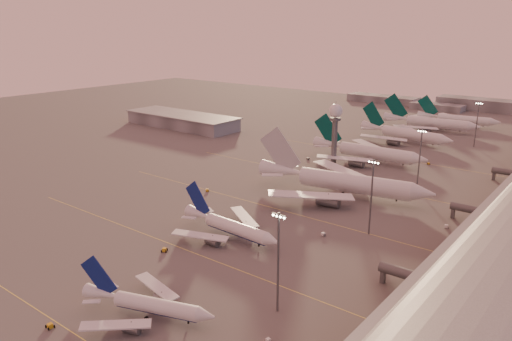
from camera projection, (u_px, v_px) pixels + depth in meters
The scene contains 25 objects.
ground at pixel (124, 246), 152.80m from camera, with size 700.00×700.00×0.00m, color #5A5757.
taxiway_markings at pixel (305, 215), 177.35m from camera, with size 180.00×185.25×0.02m.
hangar at pixel (182, 120), 328.21m from camera, with size 82.00×27.00×8.50m.
radar_tower at pixel (335, 122), 234.51m from camera, with size 6.40×6.40×31.10m.
mast_a at pixel (278, 258), 114.62m from camera, with size 3.60×0.56×25.00m.
mast_b at pixel (371, 194), 157.93m from camera, with size 3.60×0.56×25.00m.
mast_c at pixel (420, 156), 202.41m from camera, with size 3.60×0.56×25.00m.
mast_d at pixel (477, 122), 271.55m from camera, with size 3.60×0.56×25.00m.
distant_horizon at pixel (460, 104), 395.66m from camera, with size 165.00×37.50×9.00m.
narrowbody_near at pixel (148, 307), 115.27m from camera, with size 33.31×26.13×13.51m.
narrowbody_mid at pixel (230, 228), 158.13m from camera, with size 39.98×31.88×15.61m.
widebody_white at pixel (343, 186), 195.99m from camera, with size 71.16×56.56×25.20m.
greentail_a at pixel (368, 154), 244.85m from camera, with size 59.95×48.37×21.77m.
greentail_b at pixel (405, 136), 285.43m from camera, with size 57.81×46.40×21.07m.
greentail_c at pixel (430, 125), 315.99m from camera, with size 60.65×48.79×22.04m.
greentail_d at pixel (458, 121), 330.44m from camera, with size 52.91×42.47×19.28m.
gsv_tug_near at pixel (50, 326), 111.59m from camera, with size 2.60×3.91×1.06m.
gsv_catering_a at pixel (269, 336), 106.20m from camera, with size 4.60×2.70×3.53m.
gsv_tug_mid at pixel (164, 250), 148.96m from camera, with size 3.93×4.47×1.09m.
gsv_truck_b at pixel (324, 233), 159.52m from camera, with size 5.96×3.16×2.29m.
gsv_truck_c at pixel (208, 189), 202.17m from camera, with size 5.60×5.59×2.35m.
gsv_catering_b at pixel (448, 222), 165.70m from camera, with size 6.06×4.08×4.57m.
gsv_tug_far at pixel (316, 173), 224.88m from camera, with size 3.56×4.41×1.09m.
gsv_truck_d at pixel (309, 157), 249.36m from camera, with size 3.69×5.98×2.27m.
gsv_tug_hangar at pixel (429, 164), 241.06m from camera, with size 3.71×3.00×0.92m.
Camera 1 is at (118.20, -85.16, 65.67)m, focal length 35.00 mm.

